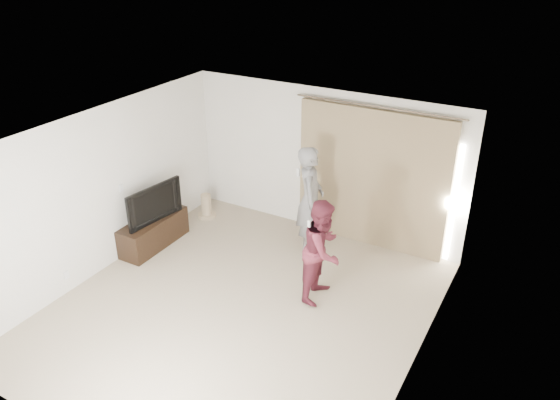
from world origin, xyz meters
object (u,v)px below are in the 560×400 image
(tv_console, at_px, (154,232))
(person_woman, at_px, (323,250))
(tv, at_px, (150,202))
(person_man, at_px, (310,200))

(tv_console, xyz_separation_m, person_woman, (3.14, 0.10, 0.53))
(tv, bearing_deg, person_woman, -79.93)
(tv, bearing_deg, person_man, -54.65)
(person_man, bearing_deg, tv, -152.92)
(tv, height_order, person_woman, person_woman)
(person_woman, bearing_deg, tv, -178.20)
(person_man, bearing_deg, tv_console, -152.92)
(tv_console, height_order, person_woman, person_woman)
(tv_console, distance_m, person_man, 2.75)
(tv_console, relative_size, person_man, 0.72)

